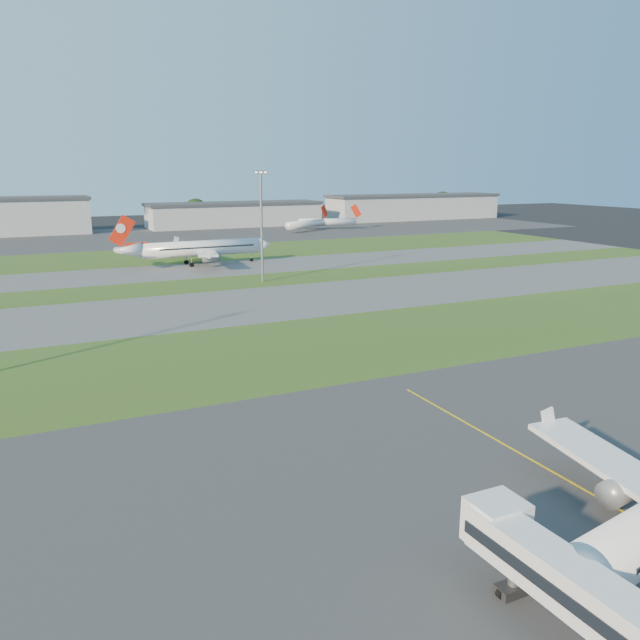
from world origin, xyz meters
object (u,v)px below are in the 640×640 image
mini_jet_near (307,224)px  light_mast_centre (261,219)px  airliner_taxiing (201,249)px  mini_jet_far (328,222)px

mini_jet_near → light_mast_centre: (-60.46, -109.57, 11.53)m
airliner_taxiing → light_mast_centre: (6.22, -32.95, 10.25)m
light_mast_centre → airliner_taxiing: bearing=100.7°
airliner_taxiing → mini_jet_near: bearing=-132.0°
mini_jet_near → light_mast_centre: light_mast_centre is taller
airliner_taxiing → mini_jet_near: (66.67, 76.62, -1.28)m
mini_jet_near → light_mast_centre: bearing=-147.7°
airliner_taxiing → mini_jet_near: size_ratio=1.61×
airliner_taxiing → mini_jet_far: airliner_taxiing is taller
mini_jet_far → light_mast_centre: size_ratio=1.08×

